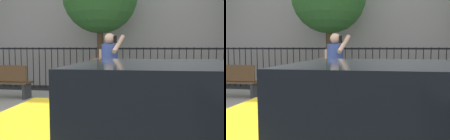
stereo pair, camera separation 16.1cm
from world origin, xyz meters
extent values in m
cube|color=#9E9B93|center=(0.00, 2.20, 0.07)|extent=(28.00, 4.40, 0.15)
cube|color=black|center=(0.00, 5.90, 1.55)|extent=(12.00, 0.04, 0.06)
cylinder|color=black|center=(-4.98, 5.90, 0.80)|extent=(0.03, 0.03, 1.60)
cylinder|color=black|center=(-4.72, 5.90, 0.80)|extent=(0.03, 0.03, 1.60)
cylinder|color=black|center=(-4.47, 5.90, 0.80)|extent=(0.03, 0.03, 1.60)
cylinder|color=black|center=(-4.21, 5.90, 0.80)|extent=(0.03, 0.03, 1.60)
cylinder|color=black|center=(-3.96, 5.90, 0.80)|extent=(0.03, 0.03, 1.60)
cylinder|color=black|center=(-3.70, 5.90, 0.80)|extent=(0.03, 0.03, 1.60)
cylinder|color=black|center=(-3.45, 5.90, 0.80)|extent=(0.03, 0.03, 1.60)
cylinder|color=black|center=(-3.19, 5.90, 0.80)|extent=(0.03, 0.03, 1.60)
cylinder|color=black|center=(-2.94, 5.90, 0.80)|extent=(0.03, 0.03, 1.60)
cylinder|color=black|center=(-2.68, 5.90, 0.80)|extent=(0.03, 0.03, 1.60)
cylinder|color=black|center=(-2.43, 5.90, 0.80)|extent=(0.03, 0.03, 1.60)
cylinder|color=black|center=(-2.17, 5.90, 0.80)|extent=(0.03, 0.03, 1.60)
cylinder|color=black|center=(-1.91, 5.90, 0.80)|extent=(0.03, 0.03, 1.60)
cylinder|color=black|center=(-1.66, 5.90, 0.80)|extent=(0.03, 0.03, 1.60)
cylinder|color=black|center=(-1.40, 5.90, 0.80)|extent=(0.03, 0.03, 1.60)
cylinder|color=black|center=(-1.15, 5.90, 0.80)|extent=(0.03, 0.03, 1.60)
cylinder|color=black|center=(-0.89, 5.90, 0.80)|extent=(0.03, 0.03, 1.60)
cylinder|color=black|center=(-0.64, 5.90, 0.80)|extent=(0.03, 0.03, 1.60)
cylinder|color=black|center=(-0.38, 5.90, 0.80)|extent=(0.03, 0.03, 1.60)
cylinder|color=black|center=(-0.13, 5.90, 0.80)|extent=(0.03, 0.03, 1.60)
cylinder|color=black|center=(0.13, 5.90, 0.80)|extent=(0.03, 0.03, 1.60)
cylinder|color=black|center=(0.38, 5.90, 0.80)|extent=(0.03, 0.03, 1.60)
cylinder|color=black|center=(0.64, 5.90, 0.80)|extent=(0.03, 0.03, 1.60)
cylinder|color=black|center=(0.89, 5.90, 0.80)|extent=(0.03, 0.03, 1.60)
cylinder|color=black|center=(1.15, 5.90, 0.80)|extent=(0.03, 0.03, 1.60)
cylinder|color=black|center=(1.40, 5.90, 0.80)|extent=(0.03, 0.03, 1.60)
cylinder|color=black|center=(1.66, 5.90, 0.80)|extent=(0.03, 0.03, 1.60)
cylinder|color=black|center=(1.91, 5.90, 0.80)|extent=(0.03, 0.03, 1.60)
cylinder|color=black|center=(2.17, 5.90, 0.80)|extent=(0.03, 0.03, 1.60)
cylinder|color=black|center=(2.43, 5.90, 0.80)|extent=(0.03, 0.03, 1.60)
cylinder|color=black|center=(2.68, 5.90, 0.80)|extent=(0.03, 0.03, 1.60)
cylinder|color=black|center=(2.94, 5.90, 0.80)|extent=(0.03, 0.03, 1.60)
cylinder|color=black|center=(3.19, 5.90, 0.80)|extent=(0.03, 0.03, 1.60)
cylinder|color=black|center=(3.45, 5.90, 0.80)|extent=(0.03, 0.03, 1.60)
cube|color=black|center=(1.61, -1.38, 1.17)|extent=(2.02, 1.63, 0.55)
cylinder|color=tan|center=(0.46, 1.57, 0.54)|extent=(0.15, 0.15, 0.79)
cylinder|color=tan|center=(0.27, 1.63, 0.54)|extent=(0.15, 0.15, 0.79)
cylinder|color=#33478C|center=(0.36, 1.60, 1.30)|extent=(0.42, 0.42, 0.72)
sphere|color=tan|center=(0.36, 1.60, 1.77)|extent=(0.22, 0.22, 0.22)
cylinder|color=tan|center=(0.55, 1.55, 1.66)|extent=(0.22, 0.51, 0.39)
cylinder|color=tan|center=(0.17, 1.66, 1.28)|extent=(0.09, 0.09, 0.55)
cube|color=black|center=(0.49, 1.50, 1.75)|extent=(0.07, 0.03, 0.15)
cube|color=brown|center=(0.11, 1.67, 1.19)|extent=(0.31, 0.23, 0.34)
cube|color=brown|center=(-2.98, 3.07, 0.60)|extent=(1.60, 0.45, 0.05)
cube|color=brown|center=(-2.98, 2.88, 0.88)|extent=(1.60, 0.06, 0.44)
cube|color=#333338|center=(-2.28, 3.07, 0.35)|extent=(0.08, 0.41, 0.40)
cylinder|color=#4C3823|center=(-0.57, 5.10, 1.33)|extent=(0.22, 0.22, 2.66)
camera|label=1|loc=(1.27, -3.71, 1.58)|focal=41.56mm
camera|label=2|loc=(1.43, -3.68, 1.58)|focal=41.56mm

